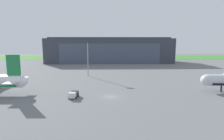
# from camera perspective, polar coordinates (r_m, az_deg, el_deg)

# --- Properties ---
(ground_plane) EXTENTS (440.00, 440.00, 0.00)m
(ground_plane) POSITION_cam_1_polar(r_m,az_deg,el_deg) (59.78, -0.50, -8.36)
(ground_plane) COLOR slate
(grass_field_strip) EXTENTS (440.00, 56.00, 0.08)m
(grass_field_strip) POSITION_cam_1_polar(r_m,az_deg,el_deg) (211.74, -1.40, 3.89)
(grass_field_strip) COLOR #40832F
(grass_field_strip) RESTS_ON ground_plane
(maintenance_hangar) EXTENTS (107.08, 31.72, 21.87)m
(maintenance_hangar) POSITION_cam_1_polar(r_m,az_deg,el_deg) (163.48, -0.78, 6.16)
(maintenance_hangar) COLOR #383D47
(maintenance_hangar) RESTS_ON ground_plane
(stair_truck) EXTENTS (3.03, 4.52, 1.98)m
(stair_truck) POSITION_cam_1_polar(r_m,az_deg,el_deg) (59.91, -11.89, -7.42)
(stair_truck) COLOR silver
(stair_truck) RESTS_ON ground_plane
(fuel_bowser) EXTENTS (3.81, 4.76, 2.20)m
(fuel_bowser) POSITION_cam_1_polar(r_m,az_deg,el_deg) (111.00, -28.62, -0.93)
(fuel_bowser) COLOR #2D2D33
(fuel_bowser) RESTS_ON ground_plane
(apron_light_mast) EXTENTS (2.40, 0.50, 18.08)m
(apron_light_mast) POSITION_cam_1_polar(r_m,az_deg,el_deg) (94.76, -7.56, 4.42)
(apron_light_mast) COLOR #99999E
(apron_light_mast) RESTS_ON ground_plane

